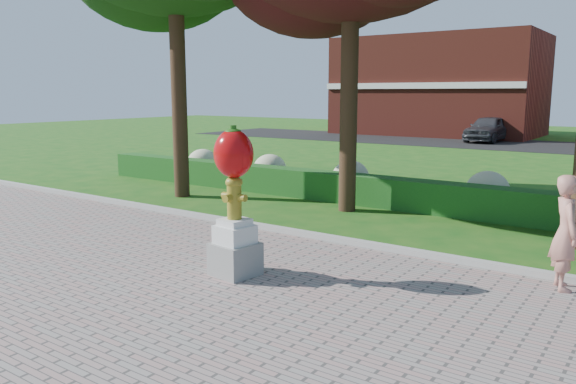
{
  "coord_description": "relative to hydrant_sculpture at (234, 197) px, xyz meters",
  "views": [
    {
      "loc": [
        4.94,
        -6.59,
        3.02
      ],
      "look_at": [
        -0.37,
        1.0,
        1.38
      ],
      "focal_mm": 35.0,
      "sensor_mm": 36.0,
      "label": 1
    }
  ],
  "objects": [
    {
      "name": "ground",
      "position": [
        0.9,
        -0.23,
        -1.35
      ],
      "size": [
        100.0,
        100.0,
        0.0
      ],
      "primitive_type": "plane",
      "color": "#165214",
      "rests_on": "ground"
    },
    {
      "name": "building_left",
      "position": [
        -9.1,
        33.77,
        2.15
      ],
      "size": [
        14.0,
        8.0,
        7.0
      ],
      "primitive_type": "cube",
      "color": "maroon",
      "rests_on": "ground"
    },
    {
      "name": "lawn_hedge",
      "position": [
        0.9,
        6.77,
        -0.95
      ],
      "size": [
        24.0,
        0.7,
        0.8
      ],
      "primitive_type": "cube",
      "color": "#134316",
      "rests_on": "ground"
    },
    {
      "name": "curb",
      "position": [
        0.9,
        2.77,
        -1.27
      ],
      "size": [
        40.0,
        0.18,
        0.15
      ],
      "primitive_type": "cube",
      "color": "#ADADA5",
      "rests_on": "ground"
    },
    {
      "name": "hydrant_sculpture",
      "position": [
        0.0,
        0.0,
        0.0
      ],
      "size": [
        0.76,
        0.76,
        2.47
      ],
      "rotation": [
        0.0,
        0.0,
        -0.14
      ],
      "color": "gray",
      "rests_on": "walkway"
    },
    {
      "name": "parked_car",
      "position": [
        -4.05,
        29.1,
        -0.52
      ],
      "size": [
        2.14,
        4.83,
        1.62
      ],
      "primitive_type": "imported",
      "rotation": [
        0.0,
        0.0,
        -0.05
      ],
      "color": "#3B3D43",
      "rests_on": "street"
    },
    {
      "name": "woman",
      "position": [
        4.56,
        2.37,
        -0.42
      ],
      "size": [
        0.65,
        0.76,
        1.77
      ],
      "primitive_type": "imported",
      "rotation": [
        0.0,
        0.0,
        1.99
      ],
      "color": "tan",
      "rests_on": "walkway"
    },
    {
      "name": "hydrangea_row",
      "position": [
        1.47,
        7.77,
        -0.8
      ],
      "size": [
        20.1,
        1.1,
        0.99
      ],
      "color": "#BFC496",
      "rests_on": "ground"
    },
    {
      "name": "street",
      "position": [
        0.9,
        27.77,
        -1.34
      ],
      "size": [
        50.0,
        8.0,
        0.02
      ],
      "primitive_type": "cube",
      "color": "black",
      "rests_on": "ground"
    }
  ]
}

